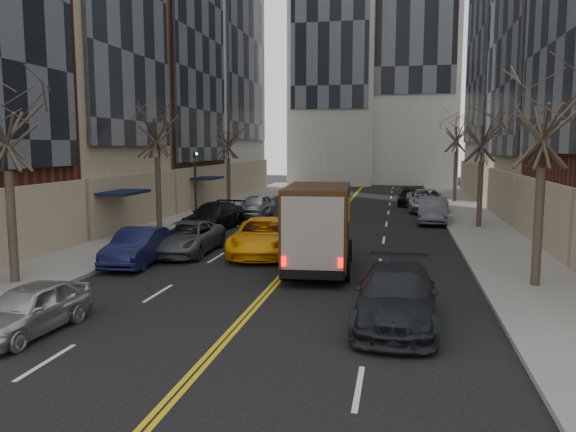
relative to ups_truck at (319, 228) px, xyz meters
name	(u,v)px	position (x,y,z in m)	size (l,w,h in m)	color
ground	(154,419)	(-1.20, -12.35, -1.68)	(160.00, 160.00, 0.00)	black
sidewalk_left	(200,216)	(-10.20, 14.65, -1.61)	(4.00, 66.00, 0.15)	slate
sidewalk_right	(477,223)	(7.80, 14.65, -1.61)	(4.00, 66.00, 0.15)	slate
tree_lf_near	(4,103)	(-10.00, -4.35, 4.56)	(3.20, 3.20, 8.41)	#382D23
tree_lf_mid	(156,112)	(-10.00, 7.65, 4.91)	(3.20, 3.20, 8.91)	#382D23
tree_lf_far	(228,130)	(-10.00, 20.65, 4.34)	(3.20, 3.20, 8.12)	#382D23
tree_rt_near	(546,95)	(7.60, -1.35, 4.77)	(3.20, 3.20, 8.71)	#382D23
tree_rt_mid	(483,122)	(7.60, 12.65, 4.48)	(3.20, 3.20, 8.32)	#382D23
tree_rt_far	(457,122)	(7.60, 27.65, 5.06)	(3.20, 3.20, 9.11)	#382D23
traffic_signal	(195,180)	(-8.59, 9.65, 1.13)	(0.29, 0.26, 4.70)	black
ups_truck	(319,228)	(0.00, 0.00, 0.00)	(2.82, 6.24, 3.34)	black
observer_sedan	(396,296)	(3.00, -6.06, -0.91)	(2.30, 5.39, 1.55)	black
taxi	(263,237)	(-2.87, 2.75, -0.88)	(2.67, 5.80, 1.61)	#FFA90A
pedestrian	(293,237)	(-1.52, 2.71, -0.86)	(0.60, 0.39, 1.64)	black
parked_lf_a	(29,309)	(-6.30, -8.68, -1.03)	(1.55, 3.85, 1.31)	#A8ABAF
parked_lf_b	(138,247)	(-7.37, -0.29, -0.95)	(1.56, 4.46, 1.47)	black
parked_lf_c	(186,238)	(-6.30, 2.28, -0.97)	(2.37, 5.13, 1.43)	#484C4F
parked_lf_d	(214,216)	(-7.50, 9.62, -0.92)	(2.14, 5.27, 1.53)	black
parked_lf_e	(256,206)	(-6.43, 15.23, -0.91)	(1.82, 4.52, 1.54)	#9A9CA1
parked_rt_a	(433,210)	(5.10, 14.66, -0.88)	(1.70, 4.86, 1.60)	#4B4D53
parked_rt_b	(426,200)	(5.00, 20.92, -0.87)	(2.70, 5.86, 1.63)	#B8BCC0
parked_rt_c	(410,197)	(3.90, 25.10, -1.03)	(1.84, 4.53, 1.31)	black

